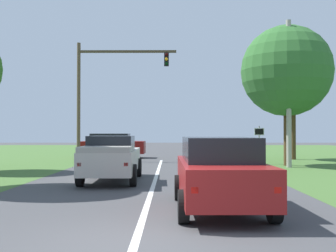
# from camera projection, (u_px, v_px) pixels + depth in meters

# --- Properties ---
(ground_plane) EXTENTS (120.00, 120.00, 0.00)m
(ground_plane) POSITION_uv_depth(u_px,v_px,m) (157.00, 175.00, 18.96)
(ground_plane) COLOR #424244
(lane_centre_stripe) EXTENTS (0.16, 41.57, 0.01)m
(lane_centre_stripe) POSITION_uv_depth(u_px,v_px,m) (138.00, 233.00, 7.96)
(lane_centre_stripe) COLOR white
(lane_centre_stripe) RESTS_ON ground_plane
(red_suv_near) EXTENTS (2.21, 4.93, 1.81)m
(red_suv_near) POSITION_uv_depth(u_px,v_px,m) (219.00, 171.00, 10.42)
(red_suv_near) COLOR maroon
(red_suv_near) RESTS_ON ground_plane
(pickup_truck_lead) EXTENTS (2.20, 5.40, 1.80)m
(pickup_truck_lead) POSITION_uv_depth(u_px,v_px,m) (112.00, 157.00, 16.38)
(pickup_truck_lead) COLOR #B7B2A8
(pickup_truck_lead) RESTS_ON ground_plane
(traffic_light) EXTENTS (6.80, 0.40, 8.08)m
(traffic_light) POSITION_uv_depth(u_px,v_px,m) (103.00, 84.00, 28.39)
(traffic_light) COLOR brown
(traffic_light) RESTS_ON ground_plane
(keep_moving_sign) EXTENTS (0.60, 0.09, 2.33)m
(keep_moving_sign) POSITION_uv_depth(u_px,v_px,m) (259.00, 140.00, 25.49)
(keep_moving_sign) COLOR gray
(keep_moving_sign) RESTS_ON ground_plane
(oak_tree_right) EXTENTS (4.68, 4.68, 7.98)m
(oak_tree_right) POSITION_uv_depth(u_px,v_px,m) (293.00, 81.00, 29.83)
(oak_tree_right) COLOR #4C351E
(oak_tree_right) RESTS_ON ground_plane
(crossing_suv_far) EXTENTS (4.78, 2.22, 1.85)m
(crossing_suv_far) POSITION_uv_depth(u_px,v_px,m) (113.00, 145.00, 31.62)
(crossing_suv_far) COLOR maroon
(crossing_suv_far) RESTS_ON ground_plane
(utility_pole_right) EXTENTS (0.28, 0.28, 8.19)m
(utility_pole_right) POSITION_uv_depth(u_px,v_px,m) (289.00, 94.00, 23.02)
(utility_pole_right) COLOR #9E998E
(utility_pole_right) RESTS_ON ground_plane
(extra_tree_1) EXTENTS (5.29, 5.29, 8.18)m
(extra_tree_1) POSITION_uv_depth(u_px,v_px,m) (287.00, 71.00, 24.23)
(extra_tree_1) COLOR #4C351E
(extra_tree_1) RESTS_ON ground_plane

